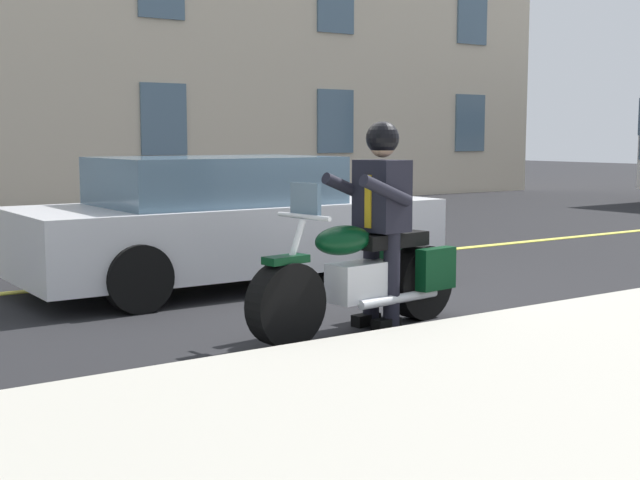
# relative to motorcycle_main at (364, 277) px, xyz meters

# --- Properties ---
(ground_plane) EXTENTS (80.00, 80.00, 0.00)m
(ground_plane) POSITION_rel_motorcycle_main_xyz_m (-0.73, -1.43, -0.45)
(ground_plane) COLOR black
(lane_center_stripe) EXTENTS (60.00, 0.16, 0.01)m
(lane_center_stripe) POSITION_rel_motorcycle_main_xyz_m (-0.73, -3.43, -0.45)
(lane_center_stripe) COLOR #E5DB4C
(lane_center_stripe) RESTS_ON ground_plane
(motorcycle_main) EXTENTS (2.22, 0.78, 1.26)m
(motorcycle_main) POSITION_rel_motorcycle_main_xyz_m (0.00, 0.00, 0.00)
(motorcycle_main) COLOR black
(motorcycle_main) RESTS_ON ground_plane
(rider_main) EXTENTS (0.67, 0.61, 1.74)m
(rider_main) POSITION_rel_motorcycle_main_xyz_m (-0.19, -0.03, 0.58)
(rider_main) COLOR black
(rider_main) RESTS_ON ground_plane
(car_dark) EXTENTS (4.60, 1.92, 1.40)m
(car_dark) POSITION_rel_motorcycle_main_xyz_m (-0.12, -2.61, 0.24)
(car_dark) COLOR silver
(car_dark) RESTS_ON ground_plane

